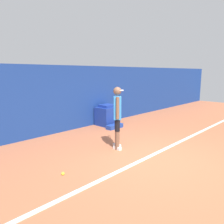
{
  "coord_description": "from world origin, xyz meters",
  "views": [
    {
      "loc": [
        -4.39,
        -2.78,
        2.11
      ],
      "look_at": [
        -0.05,
        1.39,
        1.01
      ],
      "focal_mm": 35.0,
      "sensor_mm": 36.0,
      "label": 1
    }
  ],
  "objects": [
    {
      "name": "court_baseline",
      "position": [
        0.0,
        0.16,
        0.01
      ],
      "size": [
        21.6,
        0.1,
        0.01
      ],
      "color": "white",
      "rests_on": "ground_plane"
    },
    {
      "name": "tennis_ball",
      "position": [
        -2.04,
        0.89,
        0.03
      ],
      "size": [
        0.07,
        0.07,
        0.07
      ],
      "color": "#D1E533",
      "rests_on": "ground_plane"
    },
    {
      "name": "tennis_player",
      "position": [
        -0.04,
        1.19,
        0.96
      ],
      "size": [
        0.69,
        0.69,
        1.72
      ],
      "rotation": [
        0.0,
        0.0,
        0.78
      ],
      "color": "brown",
      "rests_on": "ground_plane"
    },
    {
      "name": "covered_chair",
      "position": [
        1.73,
        3.35,
        0.39
      ],
      "size": [
        0.8,
        0.7,
        0.83
      ],
      "color": "navy",
      "rests_on": "ground_plane"
    },
    {
      "name": "back_wall",
      "position": [
        0.0,
        3.8,
        1.18
      ],
      "size": [
        24.0,
        0.1,
        2.35
      ],
      "color": "navy",
      "rests_on": "ground_plane"
    },
    {
      "name": "equipment_bag",
      "position": [
        1.52,
        2.74,
        0.08
      ],
      "size": [
        0.7,
        0.27,
        0.16
      ],
      "color": "#1E3D99",
      "rests_on": "ground_plane"
    },
    {
      "name": "ground_plane",
      "position": [
        0.0,
        0.0,
        0.0
      ],
      "size": [
        24.0,
        24.0,
        0.0
      ],
      "primitive_type": "plane",
      "color": "#B76642"
    }
  ]
}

